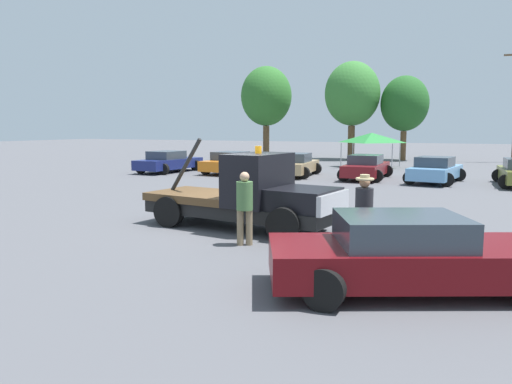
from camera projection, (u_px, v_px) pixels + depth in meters
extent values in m
plane|color=#545459|center=(240.00, 228.00, 14.07)|extent=(160.00, 160.00, 0.00)
cube|color=black|center=(240.00, 209.00, 14.00)|extent=(5.73, 2.50, 0.35)
cube|color=black|center=(304.00, 199.00, 12.89)|extent=(1.76, 1.87, 0.55)
cube|color=silver|center=(333.00, 203.00, 12.46)|extent=(0.36, 1.77, 0.50)
cube|color=black|center=(258.00, 179.00, 13.56)|extent=(1.47, 2.12, 1.42)
cube|color=brown|center=(201.00, 196.00, 14.69)|extent=(3.01, 2.33, 0.22)
cylinder|color=black|center=(186.00, 165.00, 14.85)|extent=(1.19, 0.28, 1.63)
cylinder|color=orange|center=(258.00, 150.00, 13.46)|extent=(0.18, 0.18, 0.20)
cylinder|color=black|center=(316.00, 214.00, 13.79)|extent=(0.88, 0.26, 0.88)
cylinder|color=black|center=(284.00, 225.00, 12.22)|extent=(0.88, 0.26, 0.88)
cylinder|color=black|center=(209.00, 203.00, 15.74)|extent=(0.88, 0.26, 0.88)
cylinder|color=black|center=(169.00, 212.00, 14.16)|extent=(0.88, 0.26, 0.88)
cube|color=#5B0A0F|center=(414.00, 261.00, 8.58)|extent=(5.28, 3.79, 0.60)
cube|color=#333D47|center=(401.00, 230.00, 8.50)|extent=(2.58, 2.39, 0.50)
cylinder|color=black|center=(486.00, 258.00, 9.51)|extent=(0.68, 0.22, 0.68)
cylinder|color=black|center=(310.00, 259.00, 9.49)|extent=(0.68, 0.22, 0.68)
cylinder|color=black|center=(324.00, 289.00, 7.69)|extent=(0.68, 0.22, 0.68)
cylinder|color=#475B84|center=(358.00, 237.00, 10.96)|extent=(0.16, 0.16, 0.85)
cylinder|color=#475B84|center=(368.00, 237.00, 10.96)|extent=(0.16, 0.16, 0.85)
cylinder|color=#28282D|center=(364.00, 203.00, 10.86)|extent=(0.39, 0.39, 0.67)
sphere|color=#A87A56|center=(365.00, 183.00, 10.80)|extent=(0.23, 0.23, 0.23)
torus|color=tan|center=(365.00, 179.00, 10.79)|extent=(0.40, 0.40, 0.06)
cylinder|color=tan|center=(365.00, 177.00, 10.79)|extent=(0.21, 0.21, 0.10)
cylinder|color=#847051|center=(249.00, 227.00, 11.98)|extent=(0.16, 0.16, 0.86)
cylinder|color=#847051|center=(240.00, 228.00, 11.96)|extent=(0.16, 0.16, 0.86)
cylinder|color=#4C7542|center=(245.00, 196.00, 11.87)|extent=(0.39, 0.39, 0.68)
sphere|color=tan|center=(245.00, 177.00, 11.81)|extent=(0.23, 0.23, 0.23)
cube|color=navy|center=(169.00, 164.00, 31.36)|extent=(2.20, 4.93, 0.60)
cube|color=#333D47|center=(166.00, 155.00, 31.08)|extent=(1.78, 2.13, 0.50)
cylinder|color=black|center=(174.00, 164.00, 33.23)|extent=(0.68, 0.22, 0.68)
cylinder|color=black|center=(196.00, 165.00, 32.40)|extent=(0.68, 0.22, 0.68)
cylinder|color=black|center=(141.00, 168.00, 30.37)|extent=(0.68, 0.22, 0.68)
cylinder|color=black|center=(164.00, 169.00, 29.54)|extent=(0.68, 0.22, 0.68)
cube|color=orange|center=(232.00, 165.00, 30.52)|extent=(2.34, 4.75, 0.60)
cube|color=#333D47|center=(230.00, 156.00, 30.25)|extent=(1.84, 2.08, 0.50)
cylinder|color=black|center=(234.00, 166.00, 32.33)|extent=(0.68, 0.22, 0.68)
cylinder|color=black|center=(258.00, 167.00, 31.44)|extent=(0.68, 0.22, 0.68)
cylinder|color=black|center=(206.00, 169.00, 29.66)|extent=(0.68, 0.22, 0.68)
cylinder|color=black|center=(231.00, 170.00, 28.77)|extent=(0.68, 0.22, 0.68)
cube|color=tan|center=(296.00, 167.00, 28.79)|extent=(2.15, 4.66, 0.60)
cube|color=#333D47|center=(295.00, 158.00, 28.50)|extent=(1.71, 2.03, 0.50)
cylinder|color=black|center=(289.00, 168.00, 30.53)|extent=(0.68, 0.22, 0.68)
cylinder|color=black|center=(316.00, 169.00, 29.98)|extent=(0.68, 0.22, 0.68)
cylinder|color=black|center=(274.00, 172.00, 27.65)|extent=(0.68, 0.22, 0.68)
cylinder|color=black|center=(304.00, 173.00, 27.10)|extent=(0.68, 0.22, 0.68)
cube|color=maroon|center=(366.00, 169.00, 27.18)|extent=(1.82, 4.77, 0.60)
cube|color=#333D47|center=(366.00, 159.00, 26.89)|extent=(1.58, 2.01, 0.50)
cylinder|color=black|center=(357.00, 170.00, 29.01)|extent=(0.68, 0.22, 0.68)
cylinder|color=black|center=(387.00, 171.00, 28.34)|extent=(0.68, 0.22, 0.68)
cylinder|color=black|center=(344.00, 175.00, 26.08)|extent=(0.68, 0.22, 0.68)
cylinder|color=black|center=(376.00, 176.00, 25.40)|extent=(0.68, 0.22, 0.68)
cube|color=#669ED1|center=(435.00, 172.00, 25.32)|extent=(2.46, 4.56, 0.60)
cube|color=#333D47|center=(435.00, 162.00, 25.07)|extent=(1.87, 2.04, 0.50)
cylinder|color=black|center=(425.00, 173.00, 27.05)|extent=(0.68, 0.22, 0.68)
cylinder|color=black|center=(459.00, 175.00, 26.11)|extent=(0.68, 0.22, 0.68)
cylinder|color=black|center=(410.00, 178.00, 24.59)|extent=(0.68, 0.22, 0.68)
cylinder|color=black|center=(447.00, 180.00, 23.65)|extent=(0.68, 0.22, 0.68)
cylinder|color=black|center=(499.00, 176.00, 25.64)|extent=(0.68, 0.22, 0.68)
cylinder|color=black|center=(506.00, 182.00, 22.77)|extent=(0.68, 0.22, 0.68)
cylinder|color=#9E9EA3|center=(341.00, 156.00, 34.16)|extent=(0.07, 0.07, 1.74)
cylinder|color=#9E9EA3|center=(392.00, 157.00, 32.77)|extent=(0.07, 0.07, 1.74)
cylinder|color=#9E9EA3|center=(353.00, 153.00, 37.26)|extent=(0.07, 0.07, 1.74)
cylinder|color=#9E9EA3|center=(400.00, 154.00, 35.87)|extent=(0.07, 0.07, 1.74)
pyramid|color=#287F38|center=(372.00, 138.00, 34.86)|extent=(3.43, 3.43, 0.68)
cylinder|color=brown|center=(266.00, 142.00, 46.70)|extent=(0.59, 0.59, 2.93)
ellipsoid|color=#2D6B28|center=(266.00, 96.00, 46.16)|extent=(4.70, 4.70, 5.45)
cylinder|color=brown|center=(351.00, 143.00, 43.29)|extent=(0.59, 0.59, 2.94)
ellipsoid|color=#387A33|center=(352.00, 94.00, 42.75)|extent=(4.70, 4.70, 5.45)
cylinder|color=brown|center=(403.00, 146.00, 42.28)|extent=(0.50, 0.50, 2.48)
ellipsoid|color=#235B23|center=(405.00, 103.00, 41.82)|extent=(3.97, 3.97, 4.61)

